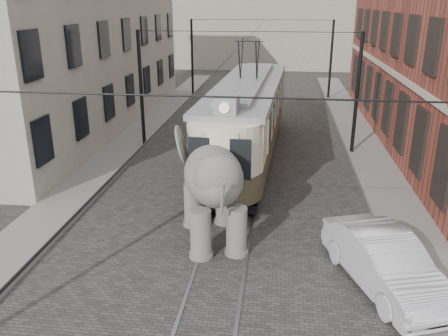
# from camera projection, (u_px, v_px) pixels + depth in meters

# --- Properties ---
(ground) EXTENTS (120.00, 120.00, 0.00)m
(ground) POSITION_uv_depth(u_px,v_px,m) (238.00, 195.00, 18.77)
(ground) COLOR #403E3B
(tram_rails) EXTENTS (1.54, 80.00, 0.02)m
(tram_rails) POSITION_uv_depth(u_px,v_px,m) (238.00, 195.00, 18.77)
(tram_rails) COLOR slate
(tram_rails) RESTS_ON ground
(sidewalk_right) EXTENTS (2.00, 60.00, 0.15)m
(sidewalk_right) POSITION_uv_depth(u_px,v_px,m) (393.00, 201.00, 18.05)
(sidewalk_right) COLOR slate
(sidewalk_right) RESTS_ON ground
(sidewalk_left) EXTENTS (2.00, 60.00, 0.15)m
(sidewalk_left) POSITION_uv_depth(u_px,v_px,m) (83.00, 186.00, 19.50)
(sidewalk_left) COLOR slate
(sidewalk_left) RESTS_ON ground
(stucco_building) EXTENTS (7.00, 24.00, 10.00)m
(stucco_building) POSITION_uv_depth(u_px,v_px,m) (70.00, 42.00, 27.69)
(stucco_building) COLOR gray
(stucco_building) RESTS_ON ground
(distant_block) EXTENTS (28.00, 10.00, 14.00)m
(distant_block) POSITION_uv_depth(u_px,v_px,m) (272.00, 3.00, 53.74)
(distant_block) COLOR gray
(distant_block) RESTS_ON ground
(catenary) EXTENTS (11.00, 30.20, 6.00)m
(catenary) POSITION_uv_depth(u_px,v_px,m) (244.00, 97.00, 22.45)
(catenary) COLOR black
(catenary) RESTS_ON ground
(tram) EXTENTS (3.57, 14.29, 5.62)m
(tram) POSITION_uv_depth(u_px,v_px,m) (248.00, 100.00, 22.58)
(tram) COLOR beige
(tram) RESTS_ON ground
(elephant) EXTENTS (4.54, 6.23, 3.42)m
(elephant) POSITION_uv_depth(u_px,v_px,m) (213.00, 190.00, 14.82)
(elephant) COLOR #615E59
(elephant) RESTS_ON ground
(parked_car) EXTENTS (3.13, 4.88, 1.52)m
(parked_car) POSITION_uv_depth(u_px,v_px,m) (385.00, 261.00, 12.58)
(parked_car) COLOR silver
(parked_car) RESTS_ON ground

